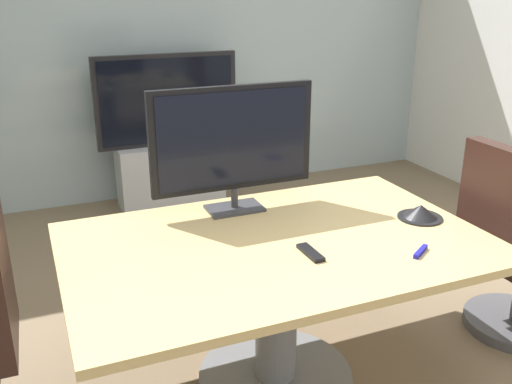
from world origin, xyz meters
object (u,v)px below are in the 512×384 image
object	(u,v)px
conference_table	(277,277)
tv_monitor	(233,142)
wall_display_unit	(170,156)
conference_phone	(420,212)
remote_control	(311,253)

from	to	relation	value
conference_table	tv_monitor	distance (m)	0.70
conference_table	tv_monitor	size ratio (longest dim) A/B	2.25
wall_display_unit	conference_phone	distance (m)	2.66
conference_table	conference_phone	bearing A→B (deg)	-2.53
remote_control	tv_monitor	bearing A→B (deg)	99.96
tv_monitor	wall_display_unit	size ratio (longest dim) A/B	0.64
conference_table	remote_control	world-z (taller)	remote_control
wall_display_unit	conference_phone	bearing A→B (deg)	-76.43
conference_table	tv_monitor	xyz separation A→B (m)	(-0.05, 0.43, 0.55)
conference_table	wall_display_unit	world-z (taller)	wall_display_unit
conference_table	wall_display_unit	xyz separation A→B (m)	(0.14, 2.53, -0.12)
tv_monitor	conference_phone	world-z (taller)	tv_monitor
tv_monitor	remote_control	bearing A→B (deg)	-79.13
wall_display_unit	tv_monitor	bearing A→B (deg)	-95.15
remote_control	conference_phone	bearing A→B (deg)	11.19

